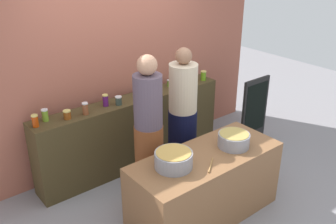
{
  "coord_description": "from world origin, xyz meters",
  "views": [
    {
      "loc": [
        -2.44,
        -2.71,
        2.85
      ],
      "look_at": [
        0.0,
        0.35,
        1.05
      ],
      "focal_mm": 40.33,
      "sensor_mm": 36.0,
      "label": 1
    }
  ],
  "objects_px": {
    "cook_in_cap": "(182,123)",
    "chalkboard_sign": "(255,110)",
    "preserve_jar_2": "(67,115)",
    "preserve_jar_1": "(45,115)",
    "preserve_jar_5": "(119,101)",
    "wooden_spoon": "(211,165)",
    "preserve_jar_0": "(35,121)",
    "cooking_pot_center": "(234,140)",
    "cooking_pot_left": "(174,160)",
    "preserve_jar_4": "(105,100)",
    "preserve_jar_7": "(203,76)",
    "cook_with_tongs": "(149,138)",
    "preserve_jar_6": "(170,83)",
    "preserve_jar_3": "(85,109)"
  },
  "relations": [
    {
      "from": "cook_in_cap",
      "to": "chalkboard_sign",
      "type": "distance_m",
      "value": 1.53
    },
    {
      "from": "preserve_jar_2",
      "to": "preserve_jar_1",
      "type": "bearing_deg",
      "value": 154.47
    },
    {
      "from": "preserve_jar_5",
      "to": "wooden_spoon",
      "type": "distance_m",
      "value": 1.54
    },
    {
      "from": "preserve_jar_0",
      "to": "wooden_spoon",
      "type": "relative_size",
      "value": 0.53
    },
    {
      "from": "preserve_jar_0",
      "to": "preserve_jar_5",
      "type": "xyz_separation_m",
      "value": [
        1.03,
        -0.05,
        -0.01
      ]
    },
    {
      "from": "preserve_jar_1",
      "to": "chalkboard_sign",
      "type": "relative_size",
      "value": 0.14
    },
    {
      "from": "cooking_pot_center",
      "to": "wooden_spoon",
      "type": "distance_m",
      "value": 0.49
    },
    {
      "from": "cooking_pot_left",
      "to": "chalkboard_sign",
      "type": "height_order",
      "value": "chalkboard_sign"
    },
    {
      "from": "preserve_jar_4",
      "to": "preserve_jar_7",
      "type": "xyz_separation_m",
      "value": [
        1.59,
        -0.07,
        -0.01
      ]
    },
    {
      "from": "preserve_jar_2",
      "to": "chalkboard_sign",
      "type": "xyz_separation_m",
      "value": [
        2.71,
        -0.55,
        -0.52
      ]
    },
    {
      "from": "cooking_pot_left",
      "to": "preserve_jar_0",
      "type": "bearing_deg",
      "value": 122.45
    },
    {
      "from": "preserve_jar_1",
      "to": "wooden_spoon",
      "type": "height_order",
      "value": "preserve_jar_1"
    },
    {
      "from": "cook_in_cap",
      "to": "cooking_pot_center",
      "type": "bearing_deg",
      "value": -84.99
    },
    {
      "from": "preserve_jar_2",
      "to": "wooden_spoon",
      "type": "bearing_deg",
      "value": -62.51
    },
    {
      "from": "cooking_pot_center",
      "to": "cook_in_cap",
      "type": "distance_m",
      "value": 0.78
    },
    {
      "from": "preserve_jar_1",
      "to": "cook_in_cap",
      "type": "xyz_separation_m",
      "value": [
        1.42,
        -0.73,
        -0.25
      ]
    },
    {
      "from": "preserve_jar_1",
      "to": "cook_in_cap",
      "type": "distance_m",
      "value": 1.62
    },
    {
      "from": "cooking_pot_left",
      "to": "cook_with_tongs",
      "type": "bearing_deg",
      "value": 78.29
    },
    {
      "from": "preserve_jar_0",
      "to": "preserve_jar_4",
      "type": "xyz_separation_m",
      "value": [
        0.89,
        0.02,
        0.0
      ]
    },
    {
      "from": "preserve_jar_6",
      "to": "cooking_pot_center",
      "type": "height_order",
      "value": "preserve_jar_6"
    },
    {
      "from": "cooking_pot_left",
      "to": "chalkboard_sign",
      "type": "distance_m",
      "value": 2.37
    },
    {
      "from": "chalkboard_sign",
      "to": "cooking_pot_left",
      "type": "bearing_deg",
      "value": -160.85
    },
    {
      "from": "cooking_pot_center",
      "to": "cook_in_cap",
      "type": "xyz_separation_m",
      "value": [
        -0.07,
        0.78,
        -0.07
      ]
    },
    {
      "from": "preserve_jar_1",
      "to": "preserve_jar_3",
      "type": "relative_size",
      "value": 0.96
    },
    {
      "from": "preserve_jar_6",
      "to": "cook_in_cap",
      "type": "distance_m",
      "value": 0.84
    },
    {
      "from": "preserve_jar_6",
      "to": "chalkboard_sign",
      "type": "distance_m",
      "value": 1.4
    },
    {
      "from": "preserve_jar_4",
      "to": "chalkboard_sign",
      "type": "xyz_separation_m",
      "value": [
        2.18,
        -0.6,
        -0.54
      ]
    },
    {
      "from": "preserve_jar_5",
      "to": "wooden_spoon",
      "type": "xyz_separation_m",
      "value": [
        0.12,
        -1.51,
        -0.23
      ]
    },
    {
      "from": "cook_with_tongs",
      "to": "cook_in_cap",
      "type": "height_order",
      "value": "cook_with_tongs"
    },
    {
      "from": "cooking_pot_center",
      "to": "cooking_pot_left",
      "type": "bearing_deg",
      "value": 173.39
    },
    {
      "from": "wooden_spoon",
      "to": "cook_with_tongs",
      "type": "xyz_separation_m",
      "value": [
        -0.18,
        0.81,
        0.03
      ]
    },
    {
      "from": "preserve_jar_3",
      "to": "preserve_jar_5",
      "type": "height_order",
      "value": "preserve_jar_3"
    },
    {
      "from": "preserve_jar_5",
      "to": "cooking_pot_center",
      "type": "distance_m",
      "value": 1.52
    },
    {
      "from": "preserve_jar_0",
      "to": "preserve_jar_3",
      "type": "height_order",
      "value": "preserve_jar_3"
    },
    {
      "from": "preserve_jar_6",
      "to": "wooden_spoon",
      "type": "height_order",
      "value": "preserve_jar_6"
    },
    {
      "from": "preserve_jar_3",
      "to": "cooking_pot_center",
      "type": "relative_size",
      "value": 0.43
    },
    {
      "from": "cook_in_cap",
      "to": "preserve_jar_0",
      "type": "bearing_deg",
      "value": 157.1
    },
    {
      "from": "preserve_jar_3",
      "to": "preserve_jar_5",
      "type": "relative_size",
      "value": 1.32
    },
    {
      "from": "cook_in_cap",
      "to": "cooking_pot_left",
      "type": "bearing_deg",
      "value": -135.79
    },
    {
      "from": "cook_with_tongs",
      "to": "cook_in_cap",
      "type": "distance_m",
      "value": 0.59
    },
    {
      "from": "preserve_jar_4",
      "to": "preserve_jar_2",
      "type": "bearing_deg",
      "value": -174.74
    },
    {
      "from": "preserve_jar_0",
      "to": "preserve_jar_5",
      "type": "bearing_deg",
      "value": -2.92
    },
    {
      "from": "preserve_jar_5",
      "to": "preserve_jar_6",
      "type": "relative_size",
      "value": 1.15
    },
    {
      "from": "chalkboard_sign",
      "to": "preserve_jar_0",
      "type": "bearing_deg",
      "value": 169.33
    },
    {
      "from": "preserve_jar_3",
      "to": "cook_in_cap",
      "type": "relative_size",
      "value": 0.09
    },
    {
      "from": "preserve_jar_7",
      "to": "wooden_spoon",
      "type": "relative_size",
      "value": 0.53
    },
    {
      "from": "preserve_jar_1",
      "to": "preserve_jar_4",
      "type": "bearing_deg",
      "value": -4.18
    },
    {
      "from": "preserve_jar_4",
      "to": "cook_in_cap",
      "type": "distance_m",
      "value": 0.99
    },
    {
      "from": "preserve_jar_0",
      "to": "chalkboard_sign",
      "type": "distance_m",
      "value": 3.17
    },
    {
      "from": "preserve_jar_0",
      "to": "preserve_jar_4",
      "type": "height_order",
      "value": "preserve_jar_4"
    }
  ]
}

